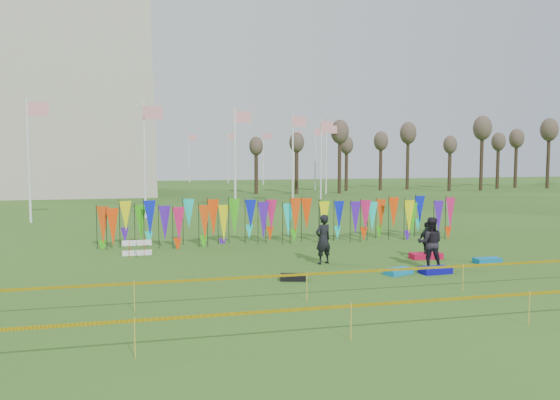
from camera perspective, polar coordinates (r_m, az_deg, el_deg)
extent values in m
plane|color=#2A4E16|center=(19.61, 6.29, -8.08)|extent=(160.00, 160.00, 0.00)
cylinder|color=silver|center=(69.10, 3.69, 4.35)|extent=(0.16, 0.16, 8.00)
plane|color=red|center=(69.35, 4.18, 7.07)|extent=(1.40, 0.00, 1.40)
cylinder|color=silver|center=(75.80, 1.36, 4.38)|extent=(0.16, 0.16, 8.00)
plane|color=red|center=(76.02, 1.81, 6.87)|extent=(1.40, 0.00, 1.40)
cylinder|color=silver|center=(81.72, -1.77, 4.39)|extent=(0.16, 0.16, 8.00)
plane|color=red|center=(81.90, -1.36, 6.70)|extent=(1.40, 0.00, 1.40)
cylinder|color=silver|center=(86.66, -5.45, 4.39)|extent=(0.16, 0.16, 8.00)
plane|color=red|center=(86.80, -5.07, 6.57)|extent=(1.40, 0.00, 1.40)
cylinder|color=silver|center=(90.46, -9.50, 4.35)|extent=(0.16, 0.16, 8.00)
plane|color=red|center=(90.56, -9.15, 6.45)|extent=(1.40, 0.00, 1.40)
cylinder|color=silver|center=(93.02, -13.79, 4.29)|extent=(0.16, 0.16, 8.00)
plane|color=red|center=(93.07, -13.45, 6.33)|extent=(1.40, 0.00, 1.40)
cylinder|color=silver|center=(94.27, -18.21, 4.19)|extent=(0.16, 0.16, 8.00)
plane|color=red|center=(94.28, -17.89, 6.21)|extent=(1.40, 0.00, 1.40)
cylinder|color=silver|center=(94.18, -22.66, 4.07)|extent=(0.16, 0.16, 8.00)
plane|color=red|center=(94.13, -22.36, 6.09)|extent=(1.40, 0.00, 1.40)
cylinder|color=silver|center=(92.74, -27.06, 3.92)|extent=(0.16, 0.16, 8.00)
plane|color=red|center=(92.65, -26.78, 5.97)|extent=(1.40, 0.00, 1.40)
cylinder|color=silver|center=(38.70, -24.78, 3.74)|extent=(0.16, 0.16, 8.00)
plane|color=red|center=(38.71, -24.07, 8.66)|extent=(1.40, 0.00, 1.40)
cylinder|color=silver|center=(38.93, -13.96, 4.03)|extent=(0.16, 0.16, 8.00)
plane|color=red|center=(39.05, -13.16, 8.90)|extent=(1.40, 0.00, 1.40)
cylinder|color=silver|center=(42.24, -4.72, 4.19)|extent=(0.16, 0.16, 8.00)
plane|color=red|center=(42.44, -3.94, 8.65)|extent=(1.40, 0.00, 1.40)
cylinder|color=silver|center=(47.80, 1.35, 4.25)|extent=(0.16, 0.16, 8.00)
plane|color=red|center=(48.05, 2.06, 8.18)|extent=(1.40, 0.00, 1.40)
cylinder|color=silver|center=(54.62, 4.30, 4.28)|extent=(0.16, 0.16, 8.00)
plane|color=red|center=(54.89, 4.92, 7.72)|extent=(1.40, 0.00, 1.40)
cylinder|color=silver|center=(61.91, 4.84, 4.31)|extent=(0.16, 0.16, 8.00)
plane|color=red|center=(62.18, 5.39, 7.35)|extent=(1.40, 0.00, 1.40)
cylinder|color=black|center=(26.32, -18.88, -2.73)|extent=(0.03, 0.03, 2.10)
cone|color=#E3440C|center=(26.27, -18.28, -2.35)|extent=(0.64, 0.64, 1.60)
cylinder|color=black|center=(26.27, -17.62, -2.71)|extent=(0.03, 0.03, 2.10)
cone|color=#F63C07|center=(26.23, -17.02, -2.33)|extent=(0.64, 0.64, 1.60)
cylinder|color=black|center=(26.24, -16.36, -2.69)|extent=(0.03, 0.03, 2.10)
cone|color=yellow|center=(26.20, -15.75, -2.31)|extent=(0.64, 0.64, 1.60)
cylinder|color=black|center=(26.21, -15.09, -2.67)|extent=(0.03, 0.03, 2.10)
cone|color=#35B714|center=(26.19, -14.48, -2.29)|extent=(0.64, 0.64, 1.60)
cylinder|color=black|center=(26.21, -13.82, -2.64)|extent=(0.03, 0.03, 2.10)
cone|color=#0C1BCD|center=(26.18, -13.21, -2.26)|extent=(0.64, 0.64, 1.60)
cylinder|color=black|center=(26.21, -12.55, -2.62)|extent=(0.03, 0.03, 2.10)
cone|color=#4514B1|center=(26.19, -11.94, -2.24)|extent=(0.64, 0.64, 1.60)
cylinder|color=black|center=(26.23, -11.28, -2.59)|extent=(0.03, 0.03, 2.10)
cone|color=#CA1657|center=(26.22, -10.67, -2.21)|extent=(0.64, 0.64, 1.60)
cylinder|color=black|center=(26.25, -10.01, -2.57)|extent=(0.03, 0.03, 2.10)
cone|color=#0EDAC3|center=(26.25, -9.40, -2.18)|extent=(0.64, 0.64, 1.60)
cylinder|color=black|center=(26.30, -8.75, -2.54)|extent=(0.03, 0.03, 2.10)
cone|color=#E3440C|center=(26.30, -8.14, -2.16)|extent=(0.64, 0.64, 1.60)
cylinder|color=black|center=(26.35, -7.49, -2.51)|extent=(0.03, 0.03, 2.10)
cone|color=#F63C07|center=(26.36, -6.88, -2.13)|extent=(0.64, 0.64, 1.60)
cylinder|color=black|center=(26.42, -6.23, -2.48)|extent=(0.03, 0.03, 2.10)
cone|color=yellow|center=(26.44, -5.63, -2.10)|extent=(0.64, 0.64, 1.60)
cylinder|color=black|center=(26.50, -4.99, -2.45)|extent=(0.03, 0.03, 2.10)
cone|color=#35B714|center=(26.52, -4.39, -2.07)|extent=(0.64, 0.64, 1.60)
cylinder|color=black|center=(26.59, -3.75, -2.42)|extent=(0.03, 0.03, 2.10)
cone|color=#0C1BCD|center=(26.62, -3.16, -2.04)|extent=(0.64, 0.64, 1.60)
cylinder|color=black|center=(26.70, -2.52, -2.38)|extent=(0.03, 0.03, 2.10)
cone|color=#4514B1|center=(26.73, -1.93, -2.00)|extent=(0.64, 0.64, 1.60)
cylinder|color=black|center=(26.81, -1.30, -2.35)|extent=(0.03, 0.03, 2.10)
cone|color=#CA1657|center=(26.85, -0.72, -1.97)|extent=(0.64, 0.64, 1.60)
cylinder|color=black|center=(26.94, -0.09, -2.32)|extent=(0.03, 0.03, 2.10)
cone|color=#0EDAC3|center=(26.99, 0.48, -1.94)|extent=(0.64, 0.64, 1.60)
cylinder|color=black|center=(27.08, 1.10, -2.28)|extent=(0.03, 0.03, 2.10)
cone|color=#E3440C|center=(27.13, 1.67, -1.91)|extent=(0.64, 0.64, 1.60)
cylinder|color=black|center=(27.23, 2.28, -2.24)|extent=(0.03, 0.03, 2.10)
cone|color=#F63C07|center=(27.29, 2.85, -1.87)|extent=(0.64, 0.64, 1.60)
cylinder|color=black|center=(27.40, 3.45, -2.21)|extent=(0.03, 0.03, 2.10)
cone|color=yellow|center=(27.46, 4.01, -1.84)|extent=(0.64, 0.64, 1.60)
cylinder|color=black|center=(27.57, 4.61, -2.17)|extent=(0.03, 0.03, 2.10)
cone|color=#35B714|center=(27.64, 5.16, -1.80)|extent=(0.64, 0.64, 1.60)
cylinder|color=black|center=(27.76, 5.75, -2.13)|extent=(0.03, 0.03, 2.10)
cone|color=#0C1BCD|center=(27.83, 6.29, -1.77)|extent=(0.64, 0.64, 1.60)
cylinder|color=black|center=(27.96, 6.87, -2.10)|extent=(0.03, 0.03, 2.10)
cone|color=#4514B1|center=(28.04, 7.41, -1.73)|extent=(0.64, 0.64, 1.60)
cylinder|color=black|center=(28.16, 7.98, -2.06)|extent=(0.03, 0.03, 2.10)
cone|color=#CA1657|center=(28.25, 8.51, -1.70)|extent=(0.64, 0.64, 1.60)
cylinder|color=black|center=(28.38, 9.07, -2.02)|extent=(0.03, 0.03, 2.10)
cone|color=#0EDAC3|center=(28.47, 9.59, -1.66)|extent=(0.64, 0.64, 1.60)
cylinder|color=black|center=(28.61, 10.14, -1.98)|extent=(0.03, 0.03, 2.10)
cone|color=#E3440C|center=(28.70, 10.66, -1.63)|extent=(0.64, 0.64, 1.60)
cylinder|color=black|center=(28.85, 11.20, -1.94)|extent=(0.03, 0.03, 2.10)
cone|color=#F63C07|center=(28.95, 11.71, -1.59)|extent=(0.64, 0.64, 1.60)
cylinder|color=black|center=(29.10, 12.24, -1.91)|extent=(0.03, 0.03, 2.10)
cone|color=yellow|center=(29.20, 12.74, -1.55)|extent=(0.64, 0.64, 1.60)
cylinder|color=black|center=(29.35, 13.26, -1.87)|extent=(0.03, 0.03, 2.10)
cone|color=#35B714|center=(29.46, 13.75, -1.52)|extent=(0.64, 0.64, 1.60)
cylinder|color=black|center=(29.62, 14.26, -1.83)|extent=(0.03, 0.03, 2.10)
cone|color=#0C1BCD|center=(29.73, 14.74, -1.48)|extent=(0.64, 0.64, 1.60)
cylinder|color=black|center=(29.89, 15.25, -1.79)|extent=(0.03, 0.03, 2.10)
cone|color=#4514B1|center=(30.01, 15.72, -1.45)|extent=(0.64, 0.64, 1.60)
cylinder|color=black|center=(30.18, 16.21, -1.75)|extent=(0.03, 0.03, 2.10)
cone|color=#CA1657|center=(30.30, 16.68, -1.42)|extent=(0.64, 0.64, 1.60)
cylinder|color=black|center=(30.47, 17.16, -1.72)|extent=(0.03, 0.03, 2.10)
cone|color=#0EDAC3|center=(30.60, 17.62, -1.38)|extent=(0.64, 0.64, 1.60)
cube|color=#FFC805|center=(16.92, 9.53, -7.31)|extent=(26.00, 0.01, 0.08)
cylinder|color=gold|center=(15.70, -15.07, -9.74)|extent=(0.02, 0.02, 0.90)
cylinder|color=gold|center=(16.34, 2.97, -9.02)|extent=(0.02, 0.02, 0.90)
cylinder|color=gold|center=(18.37, 18.23, -7.72)|extent=(0.02, 0.02, 0.90)
cube|color=#FFC805|center=(13.85, 15.33, -10.10)|extent=(26.00, 0.01, 0.08)
cylinder|color=gold|center=(12.33, -15.49, -13.75)|extent=(0.02, 0.02, 0.90)
cylinder|color=gold|center=(13.13, 7.45, -12.47)|extent=(0.02, 0.02, 0.90)
cylinder|color=gold|center=(15.58, 25.16, -10.13)|extent=(0.02, 0.02, 0.90)
cylinder|color=#3B2D1D|center=(63.24, -2.18, 3.61)|extent=(0.44, 0.44, 6.40)
ellipsoid|color=brown|center=(63.28, -2.19, 6.65)|extent=(1.92, 1.92, 2.56)
cylinder|color=#3B2D1D|center=(64.16, 1.33, 3.62)|extent=(0.44, 0.44, 6.40)
ellipsoid|color=brown|center=(64.19, 1.33, 6.62)|extent=(1.92, 1.92, 2.56)
cylinder|color=#3B2D1D|center=(65.30, 4.73, 3.63)|extent=(0.44, 0.44, 6.40)
ellipsoid|color=brown|center=(65.33, 4.75, 6.57)|extent=(1.92, 1.92, 2.56)
cylinder|color=#3B2D1D|center=(66.67, 8.00, 3.62)|extent=(0.44, 0.44, 6.40)
ellipsoid|color=brown|center=(66.70, 8.03, 6.50)|extent=(1.92, 1.92, 2.56)
cylinder|color=#3B2D1D|center=(68.24, 11.13, 3.60)|extent=(0.44, 0.44, 6.40)
ellipsoid|color=brown|center=(68.27, 11.17, 6.42)|extent=(1.92, 1.92, 2.56)
cylinder|color=#3B2D1D|center=(70.01, 14.11, 3.57)|extent=(0.44, 0.44, 6.40)
ellipsoid|color=brown|center=(70.04, 14.16, 6.32)|extent=(1.92, 1.92, 2.56)
cylinder|color=#3B2D1D|center=(71.96, 16.94, 3.53)|extent=(0.44, 0.44, 6.40)
ellipsoid|color=brown|center=(71.99, 17.00, 6.21)|extent=(1.92, 1.92, 2.56)
cylinder|color=#3B2D1D|center=(74.07, 19.61, 3.49)|extent=(0.44, 0.44, 6.40)
ellipsoid|color=brown|center=(74.10, 19.68, 6.09)|extent=(1.92, 1.92, 2.56)
cylinder|color=#3B2D1D|center=(76.33, 22.13, 3.44)|extent=(0.44, 0.44, 6.40)
ellipsoid|color=brown|center=(76.36, 22.20, 5.96)|extent=(1.92, 1.92, 2.56)
cylinder|color=#3B2D1D|center=(78.73, 24.49, 3.39)|extent=(0.44, 0.44, 6.40)
ellipsoid|color=brown|center=(78.76, 24.58, 5.84)|extent=(1.92, 1.92, 2.56)
cylinder|color=#3B2D1D|center=(81.26, 26.72, 3.34)|extent=(0.44, 0.44, 6.40)
ellipsoid|color=brown|center=(81.29, 26.80, 5.71)|extent=(1.92, 1.92, 2.56)
cylinder|color=red|center=(24.09, -15.47, -4.99)|extent=(0.02, 0.02, 0.70)
cylinder|color=red|center=(24.07, -14.01, -4.97)|extent=(0.02, 0.02, 0.70)
cylinder|color=red|center=(24.69, -15.43, -4.76)|extent=(0.02, 0.02, 0.70)
cylinder|color=red|center=(24.68, -14.00, -4.73)|extent=(0.02, 0.02, 0.70)
imported|color=black|center=(21.85, 4.54, -4.11)|extent=(0.86, 0.74, 1.98)
imported|color=black|center=(21.68, 15.44, -4.34)|extent=(1.12, 0.94, 1.98)
imported|color=black|center=(23.58, 15.14, -4.12)|extent=(1.01, 0.72, 1.57)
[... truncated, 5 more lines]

